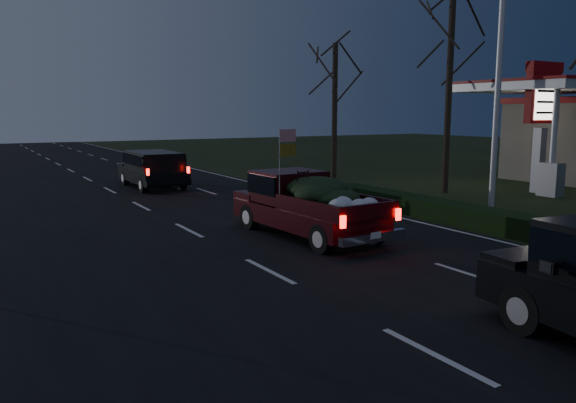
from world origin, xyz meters
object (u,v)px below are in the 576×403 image
light_pole (500,48)px  gas_price_pylon (542,105)px  pickup_truck (307,201)px  lead_suv (153,166)px

light_pole → gas_price_pylon: (6.50, 2.99, -1.71)m
light_pole → pickup_truck: light_pole is taller
gas_price_pylon → pickup_truck: 13.84m
gas_price_pylon → lead_suv: gas_price_pylon is taller
pickup_truck → gas_price_pylon: bearing=6.5°
pickup_truck → lead_suv: (-0.67, 12.23, 0.03)m
pickup_truck → light_pole: bearing=-8.9°
light_pole → lead_suv: bearing=120.3°
gas_price_pylon → pickup_truck: size_ratio=1.06×
gas_price_pylon → pickup_truck: gas_price_pylon is taller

